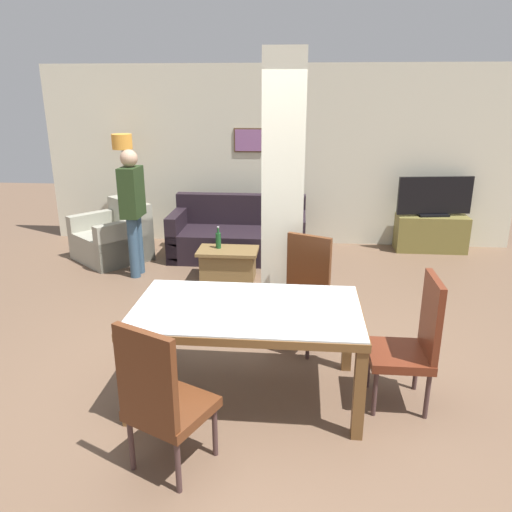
% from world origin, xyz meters
% --- Properties ---
extents(ground_plane, '(18.00, 18.00, 0.00)m').
position_xyz_m(ground_plane, '(0.00, 0.00, 0.00)').
color(ground_plane, brown).
extents(back_wall, '(7.20, 0.09, 2.70)m').
position_xyz_m(back_wall, '(-0.00, 4.29, 1.35)').
color(back_wall, beige).
rests_on(back_wall, ground_plane).
extents(divider_pillar, '(0.41, 0.31, 2.70)m').
position_xyz_m(divider_pillar, '(0.21, 1.41, 1.35)').
color(divider_pillar, beige).
rests_on(divider_pillar, ground_plane).
extents(dining_table, '(1.74, 1.01, 0.76)m').
position_xyz_m(dining_table, '(0.00, 0.00, 0.62)').
color(dining_table, brown).
rests_on(dining_table, ground_plane).
extents(dining_chair_head_right, '(0.46, 0.46, 1.04)m').
position_xyz_m(dining_chair_head_right, '(1.25, 0.00, 0.54)').
color(dining_chair_head_right, '#5F2716').
rests_on(dining_chair_head_right, ground_plane).
extents(dining_chair_far_right, '(0.61, 0.61, 1.04)m').
position_xyz_m(dining_chair_far_right, '(0.43, 0.93, 0.54)').
color(dining_chair_far_right, '#582D16').
rests_on(dining_chair_far_right, ground_plane).
extents(dining_chair_near_left, '(0.61, 0.61, 1.04)m').
position_xyz_m(dining_chair_near_left, '(-0.43, -0.89, 0.54)').
color(dining_chair_near_left, '#572C16').
rests_on(dining_chair_near_left, ground_plane).
extents(sofa, '(1.91, 0.90, 0.87)m').
position_xyz_m(sofa, '(-0.50, 3.46, 0.29)').
color(sofa, black).
rests_on(sofa, ground_plane).
extents(armchair, '(1.25, 1.25, 0.82)m').
position_xyz_m(armchair, '(-2.27, 3.21, 0.29)').
color(armchair, gray).
rests_on(armchair, ground_plane).
extents(coffee_table, '(0.77, 0.47, 0.39)m').
position_xyz_m(coffee_table, '(-0.52, 2.56, 0.20)').
color(coffee_table, brown).
rests_on(coffee_table, ground_plane).
extents(bottle, '(0.07, 0.07, 0.29)m').
position_xyz_m(bottle, '(-0.65, 2.61, 0.50)').
color(bottle, '#194C23').
rests_on(bottle, coffee_table).
extents(tv_stand, '(1.04, 0.40, 0.54)m').
position_xyz_m(tv_stand, '(2.36, 4.01, 0.27)').
color(tv_stand, olive).
rests_on(tv_stand, ground_plane).
extents(tv_screen, '(1.10, 0.27, 0.59)m').
position_xyz_m(tv_screen, '(2.36, 4.01, 0.83)').
color(tv_screen, black).
rests_on(tv_screen, tv_stand).
extents(floor_lamp, '(0.30, 0.30, 1.71)m').
position_xyz_m(floor_lamp, '(-2.27, 3.87, 1.43)').
color(floor_lamp, '#B7B7BC').
rests_on(floor_lamp, ground_plane).
extents(standing_person, '(0.23, 0.39, 1.63)m').
position_xyz_m(standing_person, '(-1.74, 2.59, 0.94)').
color(standing_person, '#334D65').
rests_on(standing_person, ground_plane).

